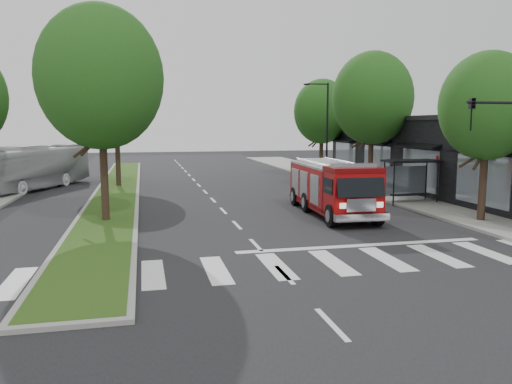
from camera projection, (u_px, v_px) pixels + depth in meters
The scene contains 13 objects.
ground at pixel (256, 245), 19.41m from camera, with size 140.00×140.00×0.00m, color black.
sidewalk_right at pixel (412, 197), 31.82m from camera, with size 5.00×80.00×0.15m, color gray.
median at pixel (118, 190), 35.47m from camera, with size 3.00×50.00×0.15m.
storefront_row at pixel (476, 158), 32.49m from camera, with size 8.00×30.00×5.00m, color black.
bus_shelter at pixel (410, 169), 29.48m from camera, with size 3.20×1.60×2.61m.
tree_right_near at pixel (487, 106), 23.15m from camera, with size 4.40×4.40×8.05m.
tree_right_mid at pixel (372, 98), 34.61m from camera, with size 5.60×5.60×9.72m.
tree_right_far at pixel (322, 112), 44.36m from camera, with size 5.00×5.00×8.73m.
tree_median_near at pixel (100, 78), 22.98m from camera, with size 5.80×5.80×10.16m.
tree_median_far at pixel (116, 100), 36.55m from camera, with size 5.60×5.60×9.72m.
streetlight_right_far at pixel (325, 127), 40.42m from camera, with size 2.11×0.20×8.00m.
fire_engine at pixel (332, 188), 25.95m from camera, with size 2.86×8.43×2.89m.
city_bus at pixel (32, 168), 36.01m from camera, with size 2.68×11.46×3.19m, color silver.
Camera 1 is at (-4.21, -18.49, 4.64)m, focal length 35.00 mm.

